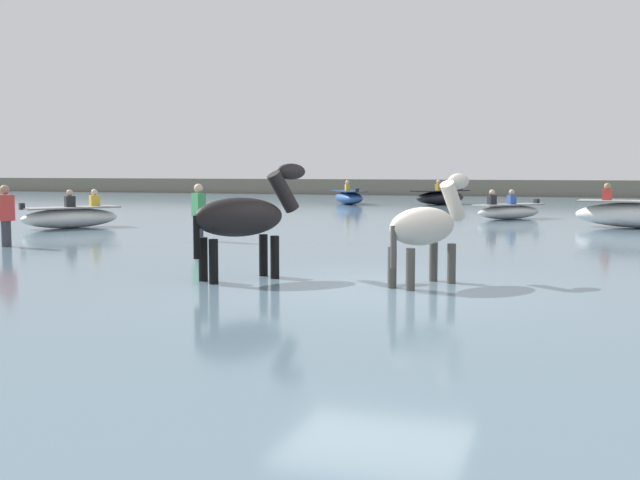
{
  "coord_description": "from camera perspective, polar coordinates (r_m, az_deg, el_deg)",
  "views": [
    {
      "loc": [
        2.6,
        -10.18,
        1.96
      ],
      "look_at": [
        -1.33,
        1.56,
        0.84
      ],
      "focal_mm": 43.93,
      "sensor_mm": 36.0,
      "label": 1
    }
  ],
  "objects": [
    {
      "name": "water_surface",
      "position": [
        20.43,
        11.14,
        0.06
      ],
      "size": [
        90.0,
        90.0,
        0.34
      ],
      "primitive_type": "cube",
      "color": "slate",
      "rests_on": "ground"
    },
    {
      "name": "person_onlooker_right",
      "position": [
        17.68,
        -21.92,
        1.27
      ],
      "size": [
        0.34,
        0.24,
        1.63
      ],
      "color": "#383842",
      "rests_on": "ground"
    },
    {
      "name": "horse_trailing_pinto",
      "position": [
        11.02,
        7.73,
        0.79
      ],
      "size": [
        1.06,
        1.69,
        1.9
      ],
      "color": "beige",
      "rests_on": "ground"
    },
    {
      "name": "horse_lead_black",
      "position": [
        11.54,
        -5.57,
        1.44
      ],
      "size": [
        1.42,
        1.68,
        2.04
      ],
      "color": "black",
      "rests_on": "ground"
    },
    {
      "name": "boat_far_inshore",
      "position": [
        36.46,
        8.77,
        3.09
      ],
      "size": [
        2.47,
        3.32,
        1.13
      ],
      "color": "black",
      "rests_on": "water_surface"
    },
    {
      "name": "ground_plane",
      "position": [
        10.69,
        4.15,
        -5.39
      ],
      "size": [
        120.0,
        120.0,
        0.0
      ],
      "primitive_type": "plane",
      "color": "gray"
    },
    {
      "name": "person_spectator_far",
      "position": [
        17.95,
        -8.82,
        1.64
      ],
      "size": [
        0.38,
        0.35,
        1.63
      ],
      "color": "#383842",
      "rests_on": "ground"
    },
    {
      "name": "far_shoreline",
      "position": [
        48.84,
        15.5,
        3.48
      ],
      "size": [
        80.0,
        2.4,
        1.32
      ],
      "primitive_type": "cube",
      "color": "#706B5B",
      "rests_on": "ground"
    },
    {
      "name": "boat_distant_east",
      "position": [
        36.36,
        2.12,
        3.13
      ],
      "size": [
        2.49,
        3.22,
        1.11
      ],
      "color": "#28518E",
      "rests_on": "water_surface"
    },
    {
      "name": "boat_near_port",
      "position": [
        22.73,
        -17.73,
        1.61
      ],
      "size": [
        2.33,
        2.78,
        1.06
      ],
      "color": "silver",
      "rests_on": "water_surface"
    },
    {
      "name": "boat_near_starboard",
      "position": [
        26.19,
        13.59,
        2.06
      ],
      "size": [
        2.31,
        2.48,
        0.97
      ],
      "color": "silver",
      "rests_on": "water_surface"
    }
  ]
}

